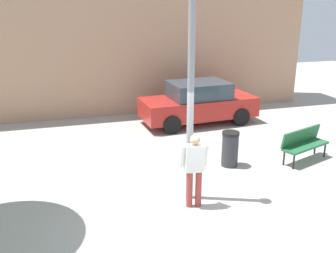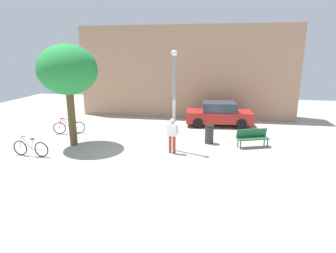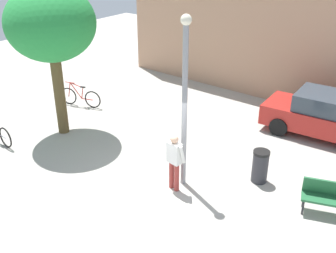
% 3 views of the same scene
% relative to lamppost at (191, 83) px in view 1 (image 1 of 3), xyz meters
% --- Properties ---
extents(ground_plane, '(36.00, 36.00, 0.00)m').
position_rel_lamppost_xyz_m(ground_plane, '(-0.27, -0.80, -2.68)').
color(ground_plane, '#A8A399').
extents(building_facade, '(15.52, 2.00, 6.51)m').
position_rel_lamppost_xyz_m(building_facade, '(-0.27, 8.16, 0.58)').
color(building_facade, tan).
rests_on(building_facade, ground_plane).
extents(lamppost, '(0.28, 0.28, 4.75)m').
position_rel_lamppost_xyz_m(lamppost, '(0.00, 0.00, 0.00)').
color(lamppost, gray).
rests_on(lamppost, ground_plane).
extents(person_by_lamppost, '(0.62, 0.34, 1.67)m').
position_rel_lamppost_xyz_m(person_by_lamppost, '(-0.02, -0.40, -1.72)').
color(person_by_lamppost, '#9E3833').
rests_on(person_by_lamppost, ground_plane).
extents(park_bench, '(1.67, 0.98, 0.92)m').
position_rel_lamppost_xyz_m(park_bench, '(3.83, 1.17, -2.14)').
color(park_bench, '#236038').
rests_on(park_bench, ground_plane).
extents(parked_car_red, '(4.31, 2.06, 1.55)m').
position_rel_lamppost_xyz_m(parked_car_red, '(2.19, 5.31, -1.91)').
color(parked_car_red, '#AD231E').
rests_on(parked_car_red, ground_plane).
extents(trash_bin, '(0.47, 0.47, 0.98)m').
position_rel_lamppost_xyz_m(trash_bin, '(1.67, 1.40, -2.19)').
color(trash_bin, '#2D2D33').
rests_on(trash_bin, ground_plane).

